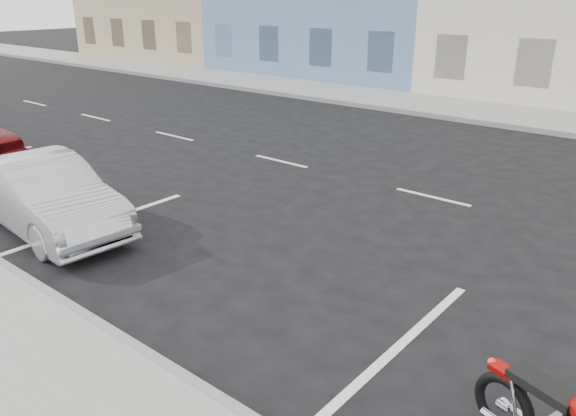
{
  "coord_description": "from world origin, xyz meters",
  "views": [
    {
      "loc": [
        2.52,
        -9.99,
        3.84
      ],
      "look_at": [
        -2.53,
        -3.92,
        0.8
      ],
      "focal_mm": 35.0,
      "sensor_mm": 36.0,
      "label": 1
    }
  ],
  "objects": [
    {
      "name": "sidewalk_far",
      "position": [
        -5.0,
        8.7,
        0.07
      ],
      "size": [
        80.0,
        3.4,
        0.15
      ],
      "primitive_type": "cube",
      "color": "gray",
      "rests_on": "ground"
    },
    {
      "name": "curb_far",
      "position": [
        -5.0,
        7.0,
        0.08
      ],
      "size": [
        80.0,
        0.12,
        0.16
      ],
      "primitive_type": "cube",
      "color": "gray",
      "rests_on": "ground"
    },
    {
      "name": "curb_near",
      "position": [
        -5.0,
        -7.0,
        0.08
      ],
      "size": [
        80.0,
        0.12,
        0.16
      ],
      "primitive_type": "cube",
      "color": "gray",
      "rests_on": "ground"
    },
    {
      "name": "ground",
      "position": [
        0.0,
        0.0,
        0.0
      ],
      "size": [
        120.0,
        120.0,
        0.0
      ],
      "primitive_type": "plane",
      "color": "black",
      "rests_on": "ground"
    },
    {
      "name": "sedan_silver",
      "position": [
        -6.37,
        -5.74,
        0.63
      ],
      "size": [
        3.92,
        1.63,
        1.26
      ],
      "primitive_type": "imported",
      "rotation": [
        0.0,
        0.0,
        1.49
      ],
      "color": "#B3B6BB",
      "rests_on": "ground"
    }
  ]
}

